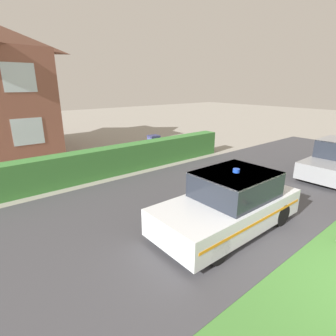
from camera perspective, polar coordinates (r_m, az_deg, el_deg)
name	(u,v)px	position (r m, az deg, el deg)	size (l,w,h in m)	color
road_strip	(191,203)	(8.73, 5.00, -7.54)	(28.00, 6.96, 0.01)	#424247
garden_hedge	(117,160)	(11.58, -11.14, 1.72)	(11.96, 0.72, 1.20)	#3D7F38
police_car	(229,203)	(7.18, 13.20, -7.44)	(4.20, 1.86, 1.63)	black
neighbour_car_near	(336,160)	(12.96, 32.70, 1.42)	(3.88, 1.64, 1.55)	black
wheelie_bin	(154,144)	(14.81, -3.11, 5.18)	(0.63, 0.61, 1.03)	#474C8C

